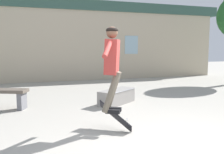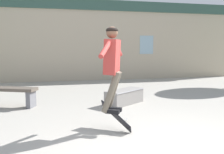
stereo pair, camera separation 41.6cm
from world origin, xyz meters
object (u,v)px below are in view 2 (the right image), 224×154
park_bench (10,93)px  skateboard_flipping (116,116)px  skater (112,62)px  skate_ledge (124,97)px

park_bench → skateboard_flipping: size_ratio=1.93×
skater → skate_ledge: bearing=97.3°
skate_ledge → park_bench: bearing=136.6°
park_bench → skateboard_flipping: (2.27, -2.43, -0.09)m
park_bench → skate_ledge: size_ratio=1.19×
skater → skateboard_flipping: skater is taller
skate_ledge → skater: 2.54m
skate_ledge → skater: bearing=-148.0°
skater → park_bench: bearing=160.0°
skate_ledge → skateboard_flipping: 2.19m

